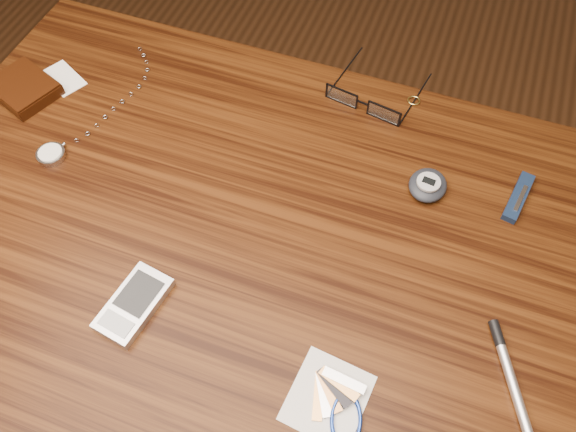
% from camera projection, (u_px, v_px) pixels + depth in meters
% --- Properties ---
extents(ground, '(3.80, 3.80, 0.00)m').
position_uv_depth(ground, '(259.00, 385.00, 1.40)').
color(ground, '#472814').
rests_on(ground, ground).
extents(desk, '(1.00, 0.70, 0.75)m').
position_uv_depth(desk, '(241.00, 264.00, 0.85)').
color(desk, '#391B09').
rests_on(desk, ground).
extents(wallet_and_card, '(0.14, 0.14, 0.02)m').
position_uv_depth(wallet_and_card, '(24.00, 88.00, 0.90)').
color(wallet_and_card, black).
rests_on(wallet_and_card, desk).
extents(eyeglasses, '(0.15, 0.15, 0.03)m').
position_uv_depth(eyeglasses, '(365.00, 102.00, 0.88)').
color(eyeglasses, black).
rests_on(eyeglasses, desk).
extents(gold_ring, '(0.03, 0.03, 0.00)m').
position_uv_depth(gold_ring, '(414.00, 101.00, 0.90)').
color(gold_ring, '#E7CE62').
rests_on(gold_ring, desk).
extents(pocket_watch, '(0.08, 0.28, 0.01)m').
position_uv_depth(pocket_watch, '(56.00, 151.00, 0.84)').
color(pocket_watch, '#BCBBC0').
rests_on(pocket_watch, desk).
extents(pda_phone, '(0.07, 0.11, 0.02)m').
position_uv_depth(pda_phone, '(134.00, 304.00, 0.70)').
color(pda_phone, '#B7B7BC').
rests_on(pda_phone, desk).
extents(pedometer, '(0.06, 0.07, 0.03)m').
position_uv_depth(pedometer, '(428.00, 185.00, 0.80)').
color(pedometer, black).
rests_on(pedometer, desk).
extents(notepad_keys, '(0.11, 0.10, 0.01)m').
position_uv_depth(notepad_keys, '(337.00, 407.00, 0.64)').
color(notepad_keys, white).
rests_on(notepad_keys, desk).
extents(pocket_knife, '(0.04, 0.09, 0.01)m').
position_uv_depth(pocket_knife, '(518.00, 197.00, 0.79)').
color(pocket_knife, '#0F1E37').
rests_on(pocket_knife, desk).
extents(silver_pen, '(0.08, 0.14, 0.01)m').
position_uv_depth(silver_pen, '(509.00, 371.00, 0.66)').
color(silver_pen, silver).
rests_on(silver_pen, desk).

